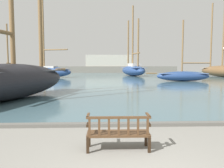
% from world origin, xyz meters
% --- Properties ---
extents(harbor_water, '(100.00, 80.00, 0.08)m').
position_xyz_m(harbor_water, '(0.00, 44.00, 0.04)').
color(harbor_water, '#476670').
rests_on(harbor_water, ground).
extents(quay_edge_kerb, '(40.00, 0.30, 0.12)m').
position_xyz_m(quay_edge_kerb, '(0.00, 3.85, 0.06)').
color(quay_edge_kerb, '#5B5954').
rests_on(quay_edge_kerb, ground).
extents(park_bench, '(1.60, 0.53, 0.92)m').
position_xyz_m(park_bench, '(-0.28, 1.64, 0.47)').
color(park_bench, black).
rests_on(park_bench, ground).
extents(sailboat_centre_channel, '(6.10, 12.56, 13.95)m').
position_xyz_m(sailboat_centre_channel, '(-6.42, 9.88, 1.41)').
color(sailboat_centre_channel, black).
rests_on(sailboat_centre_channel, harbor_water).
extents(sailboat_mid_port, '(2.64, 5.88, 7.29)m').
position_xyz_m(sailboat_mid_port, '(-10.72, 20.34, 0.75)').
color(sailboat_mid_port, silver).
rests_on(sailboat_mid_port, harbor_water).
extents(sailboat_outer_starboard, '(8.67, 2.16, 8.12)m').
position_xyz_m(sailboat_outer_starboard, '(10.04, 25.29, 0.82)').
color(sailboat_outer_starboard, navy).
rests_on(sailboat_outer_starboard, harbor_water).
extents(sailboat_distant_harbor, '(11.75, 5.51, 14.41)m').
position_xyz_m(sailboat_distant_harbor, '(-10.91, 34.90, 1.21)').
color(sailboat_distant_harbor, navy).
rests_on(sailboat_distant_harbor, harbor_water).
extents(sailboat_nearest_starboard, '(5.61, 11.97, 17.16)m').
position_xyz_m(sailboat_nearest_starboard, '(21.80, 36.58, 1.48)').
color(sailboat_nearest_starboard, brown).
rests_on(sailboat_nearest_starboard, harbor_water).
extents(sailboat_far_starboard, '(5.36, 11.47, 14.30)m').
position_xyz_m(sailboat_far_starboard, '(5.34, 41.32, 1.47)').
color(sailboat_far_starboard, navy).
rests_on(sailboat_far_starboard, harbor_water).
extents(far_breakwater, '(41.27, 2.40, 5.29)m').
position_xyz_m(far_breakwater, '(0.19, 60.31, 1.80)').
color(far_breakwater, slate).
rests_on(far_breakwater, ground).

